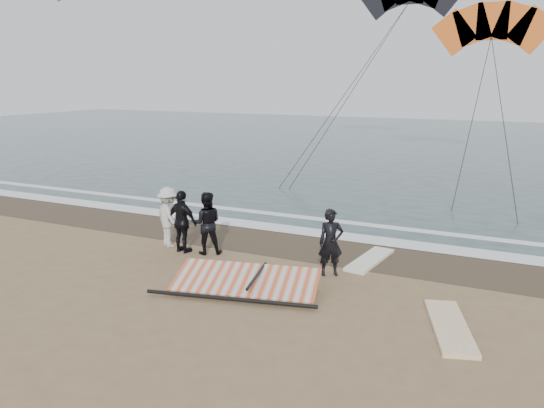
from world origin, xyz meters
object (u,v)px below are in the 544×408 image
(sail_rig, at_px, (246,281))
(board_white, at_px, (450,327))
(board_cream, at_px, (370,260))
(man_main, at_px, (331,242))

(sail_rig, bearing_deg, board_white, -1.45)
(board_white, height_order, sail_rig, sail_rig)
(board_cream, bearing_deg, board_white, -45.04)
(board_white, xyz_separation_m, sail_rig, (-4.79, 0.12, 0.14))
(board_white, bearing_deg, board_cream, 110.35)
(board_white, bearing_deg, sail_rig, 161.61)
(man_main, height_order, board_cream, man_main)
(man_main, bearing_deg, sail_rig, -162.72)
(board_cream, xyz_separation_m, sail_rig, (-2.22, -3.25, 0.15))
(board_cream, height_order, sail_rig, sail_rig)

